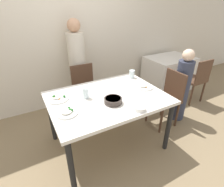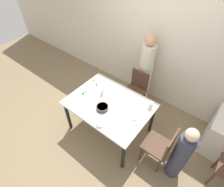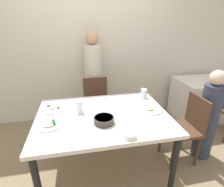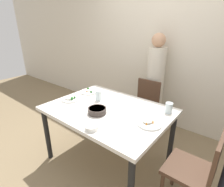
{
  "view_description": "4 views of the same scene",
  "coord_description": "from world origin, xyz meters",
  "px_view_note": "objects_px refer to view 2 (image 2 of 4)",
  "views": [
    {
      "loc": [
        -0.85,
        -1.66,
        1.8
      ],
      "look_at": [
        0.04,
        -0.05,
        0.82
      ],
      "focal_mm": 28.0,
      "sensor_mm": 36.0,
      "label": 1
    },
    {
      "loc": [
        1.28,
        -1.54,
        2.98
      ],
      "look_at": [
        0.03,
        0.03,
        0.99
      ],
      "focal_mm": 28.0,
      "sensor_mm": 36.0,
      "label": 2
    },
    {
      "loc": [
        -0.23,
        -1.63,
        1.7
      ],
      "look_at": [
        0.1,
        0.02,
        0.99
      ],
      "focal_mm": 28.0,
      "sensor_mm": 36.0,
      "label": 3
    },
    {
      "loc": [
        1.2,
        -1.4,
        1.68
      ],
      "look_at": [
        0.04,
        0.02,
        0.95
      ],
      "focal_mm": 28.0,
      "sensor_mm": 36.0,
      "label": 4
    }
  ],
  "objects_px": {
    "person_adult": "(145,72)",
    "bowl_curry": "(102,107)",
    "chair_adult_spot": "(136,89)",
    "chair_child_spot": "(161,146)",
    "plate_rice_adult": "(82,93)",
    "glass_water_tall": "(151,105)",
    "person_child": "(180,155)"
  },
  "relations": [
    {
      "from": "person_child",
      "to": "bowl_curry",
      "type": "xyz_separation_m",
      "value": [
        -1.34,
        -0.16,
        0.24
      ]
    },
    {
      "from": "chair_adult_spot",
      "to": "bowl_curry",
      "type": "height_order",
      "value": "chair_adult_spot"
    },
    {
      "from": "bowl_curry",
      "to": "plate_rice_adult",
      "type": "bearing_deg",
      "value": 175.19
    },
    {
      "from": "chair_adult_spot",
      "to": "person_adult",
      "type": "height_order",
      "value": "person_adult"
    },
    {
      "from": "chair_adult_spot",
      "to": "bowl_curry",
      "type": "xyz_separation_m",
      "value": [
        -0.04,
        -1.02,
        0.31
      ]
    },
    {
      "from": "person_child",
      "to": "glass_water_tall",
      "type": "relative_size",
      "value": 10.14
    },
    {
      "from": "chair_child_spot",
      "to": "chair_adult_spot",
      "type": "bearing_deg",
      "value": -130.29
    },
    {
      "from": "chair_child_spot",
      "to": "person_child",
      "type": "xyz_separation_m",
      "value": [
        0.29,
        0.0,
        0.07
      ]
    },
    {
      "from": "chair_adult_spot",
      "to": "chair_child_spot",
      "type": "distance_m",
      "value": 1.33
    },
    {
      "from": "chair_child_spot",
      "to": "person_adult",
      "type": "distance_m",
      "value": 1.57
    },
    {
      "from": "plate_rice_adult",
      "to": "chair_child_spot",
      "type": "bearing_deg",
      "value": 4.15
    },
    {
      "from": "chair_adult_spot",
      "to": "plate_rice_adult",
      "type": "distance_m",
      "value": 1.16
    },
    {
      "from": "person_adult",
      "to": "person_child",
      "type": "relative_size",
      "value": 1.32
    },
    {
      "from": "person_adult",
      "to": "glass_water_tall",
      "type": "relative_size",
      "value": 13.37
    },
    {
      "from": "person_adult",
      "to": "glass_water_tall",
      "type": "distance_m",
      "value": 1.01
    },
    {
      "from": "chair_adult_spot",
      "to": "person_adult",
      "type": "bearing_deg",
      "value": 90.0
    },
    {
      "from": "bowl_curry",
      "to": "glass_water_tall",
      "type": "relative_size",
      "value": 1.75
    },
    {
      "from": "plate_rice_adult",
      "to": "glass_water_tall",
      "type": "bearing_deg",
      "value": 22.45
    },
    {
      "from": "person_adult",
      "to": "bowl_curry",
      "type": "xyz_separation_m",
      "value": [
        -0.04,
        -1.33,
        0.06
      ]
    },
    {
      "from": "plate_rice_adult",
      "to": "glass_water_tall",
      "type": "distance_m",
      "value": 1.22
    },
    {
      "from": "chair_adult_spot",
      "to": "person_adult",
      "type": "xyz_separation_m",
      "value": [
        0.0,
        0.32,
        0.25
      ]
    },
    {
      "from": "bowl_curry",
      "to": "plate_rice_adult",
      "type": "height_order",
      "value": "bowl_curry"
    },
    {
      "from": "chair_child_spot",
      "to": "glass_water_tall",
      "type": "xyz_separation_m",
      "value": [
        -0.44,
        0.35,
        0.33
      ]
    },
    {
      "from": "chair_adult_spot",
      "to": "chair_child_spot",
      "type": "height_order",
      "value": "same"
    },
    {
      "from": "chair_adult_spot",
      "to": "bowl_curry",
      "type": "bearing_deg",
      "value": -92.01
    },
    {
      "from": "plate_rice_adult",
      "to": "person_adult",
      "type": "bearing_deg",
      "value": 66.65
    },
    {
      "from": "chair_child_spot",
      "to": "plate_rice_adult",
      "type": "relative_size",
      "value": 3.77
    },
    {
      "from": "chair_child_spot",
      "to": "person_child",
      "type": "bearing_deg",
      "value": 90.0
    },
    {
      "from": "plate_rice_adult",
      "to": "person_child",
      "type": "bearing_deg",
      "value": 3.5
    },
    {
      "from": "chair_adult_spot",
      "to": "person_child",
      "type": "relative_size",
      "value": 0.74
    },
    {
      "from": "chair_child_spot",
      "to": "plate_rice_adult",
      "type": "height_order",
      "value": "chair_child_spot"
    },
    {
      "from": "person_adult",
      "to": "bowl_curry",
      "type": "bearing_deg",
      "value": -91.53
    }
  ]
}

